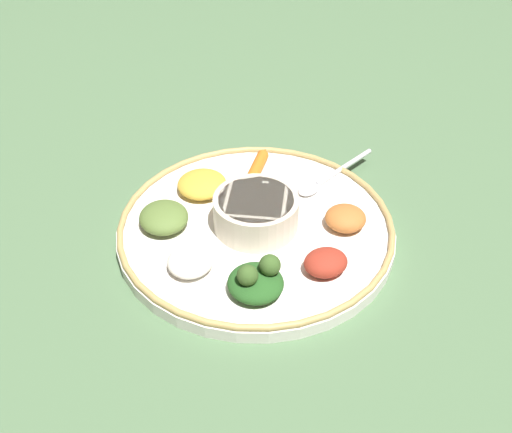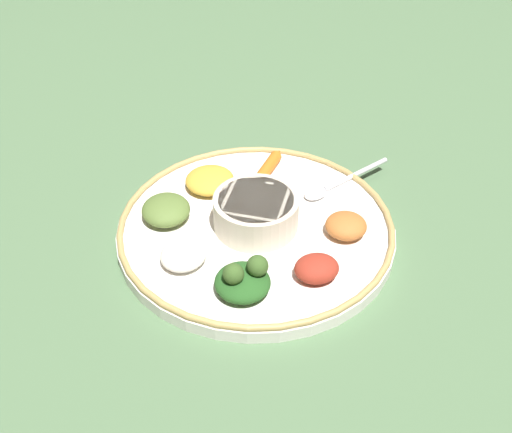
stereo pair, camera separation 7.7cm
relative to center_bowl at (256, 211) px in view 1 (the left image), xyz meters
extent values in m
plane|color=#4C6B47|center=(0.00, 0.00, -0.04)|extent=(2.40, 2.40, 0.00)
cylinder|color=white|center=(0.00, 0.00, -0.03)|extent=(0.35, 0.35, 0.02)
torus|color=tan|center=(0.00, 0.00, -0.02)|extent=(0.35, 0.35, 0.01)
cylinder|color=beige|center=(0.00, 0.00, 0.00)|extent=(0.11, 0.11, 0.04)
cylinder|color=#99471E|center=(0.00, 0.00, 0.02)|extent=(0.09, 0.09, 0.01)
ellipsoid|color=silver|center=(-0.10, 0.03, -0.02)|extent=(0.04, 0.03, 0.01)
cylinder|color=silver|center=(-0.17, 0.05, -0.02)|extent=(0.12, 0.04, 0.01)
ellipsoid|color=#23511E|center=(0.10, 0.05, -0.01)|extent=(0.09, 0.09, 0.02)
sphere|color=#385623|center=(0.11, 0.05, 0.01)|extent=(0.02, 0.02, 0.02)
sphere|color=#385623|center=(0.08, 0.06, 0.01)|extent=(0.02, 0.02, 0.02)
cylinder|color=orange|center=(-0.10, -0.05, -0.02)|extent=(0.07, 0.03, 0.02)
cone|color=orange|center=(-0.14, -0.07, -0.02)|extent=(0.02, 0.02, 0.02)
ellipsoid|color=#567033|center=(0.06, -0.10, -0.01)|extent=(0.09, 0.09, 0.03)
ellipsoid|color=silver|center=(0.10, -0.03, -0.01)|extent=(0.07, 0.07, 0.02)
ellipsoid|color=#B2662D|center=(-0.05, 0.10, -0.01)|extent=(0.07, 0.07, 0.03)
ellipsoid|color=maroon|center=(0.03, 0.11, -0.01)|extent=(0.07, 0.07, 0.03)
ellipsoid|color=gold|center=(-0.03, -0.10, -0.01)|extent=(0.07, 0.07, 0.02)
camera|label=1|loc=(0.52, 0.29, 0.49)|focal=43.58mm
camera|label=2|loc=(0.48, 0.36, 0.49)|focal=43.58mm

